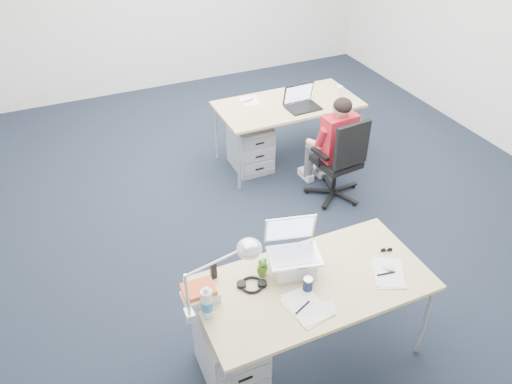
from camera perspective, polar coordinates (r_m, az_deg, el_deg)
floor at (r=5.28m, az=3.10°, el=-1.52°), size 7.00×7.00×0.00m
room at (r=4.46m, az=3.84°, el=16.24°), size 6.02×7.02×2.80m
desk_near at (r=3.49m, az=6.53°, el=-10.73°), size 1.60×0.80×0.73m
desk_far at (r=5.72m, az=3.68°, el=9.69°), size 1.60×0.80×0.73m
office_chair at (r=5.32m, az=9.21°, el=1.91°), size 0.66×0.66×0.96m
seated_person at (r=5.27m, az=8.48°, el=5.48°), size 0.36×0.63×1.13m
drawer_pedestal_near at (r=3.66m, az=-2.88°, el=-17.51°), size 0.40×0.50×0.55m
drawer_pedestal_far at (r=5.75m, az=-0.65°, el=5.28°), size 0.40×0.50×0.55m
silver_laptop at (r=3.39m, az=4.42°, el=-6.71°), size 0.41×0.36×0.38m
wireless_keyboard at (r=3.29m, az=6.74°, el=-13.17°), size 0.28×0.19×0.01m
computer_mouse at (r=3.64m, az=14.78°, el=-8.22°), size 0.07×0.11×0.04m
headphones at (r=3.40m, az=-0.49°, el=-10.48°), size 0.25×0.22×0.03m
can_koozie at (r=3.37m, az=5.94°, el=-10.45°), size 0.08×0.08×0.11m
water_bottle at (r=3.17m, az=-5.64°, el=-12.38°), size 0.09×0.09×0.24m
bear_figurine at (r=3.43m, az=0.73°, el=-8.59°), size 0.09×0.07×0.15m
book_stack at (r=3.32m, az=-6.44°, el=-11.43°), size 0.26×0.22×0.10m
cordless_phone at (r=3.42m, az=-4.88°, el=-8.86°), size 0.04×0.03×0.15m
papers_left at (r=3.30m, az=5.65°, el=-13.00°), size 0.24×0.32×0.01m
papers_right at (r=3.60m, az=14.87°, el=-9.02°), size 0.31×0.34×0.01m
sunglasses at (r=3.77m, az=14.68°, el=-6.45°), size 0.10×0.07×0.02m
desk_lamp at (r=3.09m, az=-5.11°, el=-10.18°), size 0.49×0.32×0.52m
dark_laptop at (r=5.54m, az=5.50°, el=10.69°), size 0.37×0.36×0.26m
far_cup at (r=5.96m, az=9.50°, el=11.40°), size 0.08×0.08×0.10m
far_papers at (r=5.73m, az=-0.73°, el=10.33°), size 0.21×0.28×0.01m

